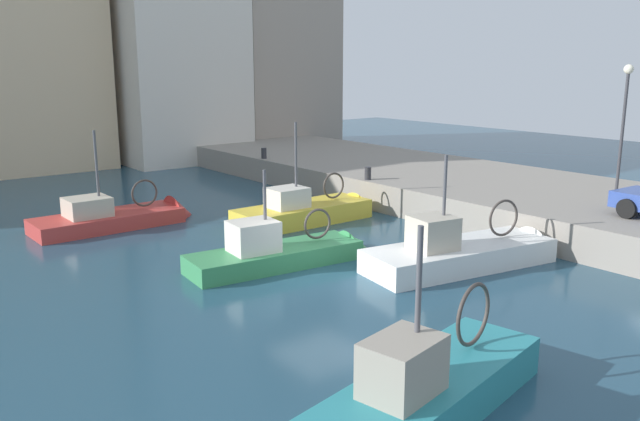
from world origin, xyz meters
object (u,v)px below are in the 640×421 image
object	(u,v)px
fishing_boat_white	(469,262)
quay_streetlamp	(625,107)
fishing_boat_red	(120,223)
fishing_boat_yellow	(310,219)
mooring_bollard_mid	(264,153)
fishing_boat_green	(285,260)
mooring_bollard_south	(368,173)
fishing_boat_teal	(434,403)

from	to	relation	value
fishing_boat_white	quay_streetlamp	distance (m)	9.84
fishing_boat_red	quay_streetlamp	xyz separation A→B (m)	(15.32, -11.41, 4.35)
fishing_boat_yellow	mooring_bollard_mid	bearing A→B (deg)	67.59
fishing_boat_green	mooring_bollard_south	xyz separation A→B (m)	(7.52, 4.45, 1.34)
fishing_boat_yellow	fishing_boat_white	distance (m)	7.54
fishing_boat_yellow	mooring_bollard_south	world-z (taller)	fishing_boat_yellow
fishing_boat_teal	fishing_boat_red	xyz separation A→B (m)	(0.78, 16.58, -0.02)
fishing_boat_red	fishing_boat_white	size ratio (longest dim) A/B	0.88
fishing_boat_red	quay_streetlamp	distance (m)	19.59
fishing_boat_white	quay_streetlamp	xyz separation A→B (m)	(8.82, 0.05, 4.35)
fishing_boat_green	quay_streetlamp	bearing A→B (deg)	-15.16
fishing_boat_red	mooring_bollard_mid	xyz separation A→B (m)	(9.67, 4.60, 1.37)
fishing_boat_red	mooring_bollard_south	xyz separation A→B (m)	(9.67, -3.40, 1.37)
quay_streetlamp	mooring_bollard_south	bearing A→B (deg)	125.18
fishing_boat_teal	mooring_bollard_south	size ratio (longest dim) A/B	12.29
fishing_boat_yellow	quay_streetlamp	world-z (taller)	quay_streetlamp
quay_streetlamp	fishing_boat_green	bearing A→B (deg)	164.84
mooring_bollard_mid	quay_streetlamp	world-z (taller)	quay_streetlamp
fishing_boat_green	mooring_bollard_south	size ratio (longest dim) A/B	11.61
fishing_boat_red	mooring_bollard_south	world-z (taller)	fishing_boat_red
fishing_boat_teal	quay_streetlamp	xyz separation A→B (m)	(16.10, 5.17, 4.33)
fishing_boat_red	mooring_bollard_mid	size ratio (longest dim) A/B	11.36
mooring_bollard_south	fishing_boat_teal	bearing A→B (deg)	-128.41
fishing_boat_yellow	fishing_boat_red	distance (m)	7.30
fishing_boat_teal	fishing_boat_yellow	bearing A→B (deg)	61.28
fishing_boat_green	mooring_bollard_mid	bearing A→B (deg)	58.87
fishing_boat_yellow	fishing_boat_white	size ratio (longest dim) A/B	0.89
fishing_boat_green	quay_streetlamp	world-z (taller)	quay_streetlamp
fishing_boat_white	mooring_bollard_south	size ratio (longest dim) A/B	12.91
fishing_boat_teal	fishing_boat_white	distance (m)	8.90
fishing_boat_yellow	fishing_boat_white	world-z (taller)	fishing_boat_yellow
mooring_bollard_south	fishing_boat_red	bearing A→B (deg)	160.64
fishing_boat_yellow	quay_streetlamp	distance (m)	12.61
fishing_boat_teal	fishing_boat_yellow	distance (m)	14.43
fishing_boat_teal	quay_streetlamp	world-z (taller)	quay_streetlamp
fishing_boat_teal	mooring_bollard_mid	distance (m)	23.66
fishing_boat_green	mooring_bollard_mid	world-z (taller)	fishing_boat_green
mooring_bollard_mid	fishing_boat_green	bearing A→B (deg)	-121.13
fishing_boat_teal	quay_streetlamp	size ratio (longest dim) A/B	1.40
fishing_boat_teal	fishing_boat_white	world-z (taller)	fishing_boat_teal
fishing_boat_yellow	mooring_bollard_mid	size ratio (longest dim) A/B	11.52
fishing_boat_white	mooring_bollard_mid	xyz separation A→B (m)	(3.17, 16.07, 1.37)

